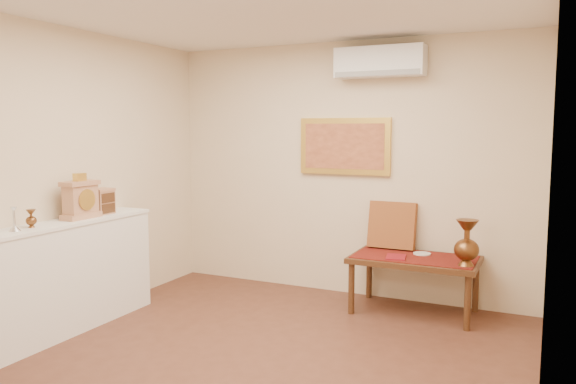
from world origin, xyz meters
The scene contains 17 objects.
floor centered at (0.00, 0.00, 0.00)m, with size 4.50×4.50×0.00m, color brown.
wall_back centered at (0.00, 2.25, 1.35)m, with size 4.00×0.02×2.70m, color beige.
wall_left centered at (-2.00, 0.00, 1.35)m, with size 0.02×4.50×2.70m, color beige.
wall_right centered at (2.00, 0.00, 1.35)m, with size 0.02×4.50×2.70m, color beige.
candlestick centered at (-1.81, -0.42, 1.08)m, with size 0.09×0.09×0.19m, color silver, non-canonical shape.
brass_urn_small centered at (-1.82, -0.25, 1.08)m, with size 0.09×0.09×0.20m, color brown, non-canonical shape.
table_cloth centered at (0.85, 1.88, 0.55)m, with size 1.14×0.59×0.01m, color maroon.
brass_urn_tall centered at (1.35, 1.72, 0.81)m, with size 0.22×0.22×0.50m, color brown, non-canonical shape.
plate centered at (0.89, 2.01, 0.56)m, with size 0.17×0.17×0.01m, color silver.
menu centered at (0.70, 1.76, 0.56)m, with size 0.18×0.25×0.01m, color maroon.
cushion centered at (0.55, 2.16, 0.80)m, with size 0.48×0.10×0.48m, color maroon.
display_ledge centered at (-1.82, 0.00, 0.49)m, with size 0.37×2.02×0.98m.
mantel_clock centered at (-1.81, 0.28, 1.15)m, with size 0.17×0.36×0.41m.
wooden_chest centered at (-1.83, 0.56, 1.10)m, with size 0.16×0.21×0.24m.
low_table centered at (0.85, 1.88, 0.48)m, with size 1.20×0.70×0.55m.
painting centered at (0.00, 2.22, 1.60)m, with size 1.00×0.06×0.60m.
ac_unit centered at (0.40, 2.12, 2.45)m, with size 0.90×0.25×0.30m.
Camera 1 is at (2.01, -3.45, 1.78)m, focal length 35.00 mm.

